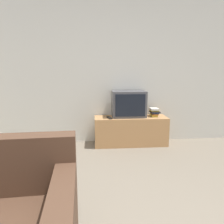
% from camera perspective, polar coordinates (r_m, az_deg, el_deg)
% --- Properties ---
extents(wall_back, '(9.00, 0.06, 2.60)m').
position_cam_1_polar(wall_back, '(4.06, -0.98, 10.41)').
color(wall_back, silver).
rests_on(wall_back, ground_plane).
extents(tv_stand, '(1.29, 0.43, 0.51)m').
position_cam_1_polar(tv_stand, '(3.98, 4.87, -4.87)').
color(tv_stand, tan).
rests_on(tv_stand, ground_plane).
extents(television, '(0.59, 0.37, 0.46)m').
position_cam_1_polar(television, '(3.91, 4.39, 2.11)').
color(television, '#4C4C51').
rests_on(television, tv_stand).
extents(book_stack, '(0.17, 0.21, 0.15)m').
position_cam_1_polar(book_stack, '(4.02, 10.97, -0.00)').
color(book_stack, gold).
rests_on(book_stack, tv_stand).
extents(remote_on_stand, '(0.09, 0.18, 0.02)m').
position_cam_1_polar(remote_on_stand, '(3.78, -0.72, -1.51)').
color(remote_on_stand, black).
rests_on(remote_on_stand, tv_stand).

